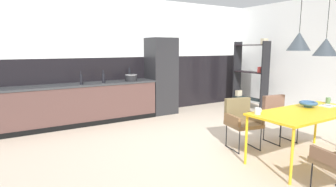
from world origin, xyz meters
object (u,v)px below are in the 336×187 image
at_px(bottle_wine_green, 129,74).
at_px(pendant_lamp_over_table_near, 299,41).
at_px(refrigerator_column, 161,76).
at_px(armchair_head_of_table, 241,117).
at_px(bottle_vinegar_dark, 103,77).
at_px(bottle_oil_tall, 81,79).
at_px(armchair_far_side, 278,113).
at_px(dining_table, 308,114).
at_px(cooking_pot, 131,78).
at_px(fruit_bowl, 308,104).
at_px(mug_dark_espresso, 258,111).
at_px(mug_white_ceramic, 328,100).
at_px(pendant_lamp_over_table_far, 326,47).
at_px(open_shelf_unit, 251,73).
at_px(open_book, 328,106).

relative_size(bottle_wine_green, pendant_lamp_over_table_near, 0.27).
relative_size(refrigerator_column, armchair_head_of_table, 2.32).
xyz_separation_m(bottle_vinegar_dark, bottle_oil_tall, (-0.49, -0.05, -0.00)).
height_order(armchair_head_of_table, armchair_far_side, armchair_head_of_table).
bearing_deg(dining_table, cooking_pot, 107.06).
bearing_deg(fruit_bowl, mug_dark_espresso, 175.29).
relative_size(mug_white_ceramic, pendant_lamp_over_table_far, 0.09).
bearing_deg(refrigerator_column, mug_white_ceramic, -73.59).
bearing_deg(bottle_wine_green, bottle_vinegar_dark, -158.49).
height_order(mug_white_ceramic, pendant_lamp_over_table_far, pendant_lamp_over_table_far).
bearing_deg(refrigerator_column, open_shelf_unit, -16.27).
relative_size(fruit_bowl, pendant_lamp_over_table_near, 0.22).
bearing_deg(dining_table, fruit_bowl, 32.37).
xyz_separation_m(armchair_far_side, bottle_wine_green, (-1.44, 3.15, 0.51)).
bearing_deg(armchair_far_side, open_book, 109.78).
bearing_deg(pendant_lamp_over_table_near, bottle_vinegar_dark, 111.12).
height_order(dining_table, mug_white_ceramic, mug_white_ceramic).
height_order(refrigerator_column, open_book, refrigerator_column).
bearing_deg(armchair_head_of_table, open_book, 150.90).
bearing_deg(bottle_vinegar_dark, bottle_wine_green, 21.51).
bearing_deg(fruit_bowl, armchair_head_of_table, 131.57).
bearing_deg(open_book, dining_table, -175.34).
bearing_deg(open_book, bottle_vinegar_dark, 123.23).
bearing_deg(mug_dark_espresso, cooking_pot, 95.87).
relative_size(refrigerator_column, pendant_lamp_over_table_near, 1.60).
distance_m(refrigerator_column, bottle_vinegar_dark, 1.53).
bearing_deg(dining_table, armchair_far_side, 62.52).
bearing_deg(armchair_head_of_table, dining_table, 125.39).
relative_size(mug_white_ceramic, pendant_lamp_over_table_near, 0.10).
relative_size(open_book, pendant_lamp_over_table_near, 0.21).
xyz_separation_m(open_book, open_shelf_unit, (1.59, 3.01, 0.21)).
distance_m(refrigerator_column, fruit_bowl, 3.64).
xyz_separation_m(mug_dark_espresso, cooking_pot, (-0.35, 3.40, 0.17)).
xyz_separation_m(fruit_bowl, bottle_wine_green, (-1.28, 3.80, 0.22)).
height_order(open_book, bottle_vinegar_dark, bottle_vinegar_dark).
xyz_separation_m(bottle_vinegar_dark, pendant_lamp_over_table_far, (2.13, -3.63, 0.65)).
bearing_deg(pendant_lamp_over_table_near, dining_table, 1.71).
bearing_deg(pendant_lamp_over_table_near, cooking_pot, 101.79).
bearing_deg(armchair_head_of_table, mug_dark_espresso, 71.94).
height_order(fruit_bowl, open_shelf_unit, open_shelf_unit).
relative_size(bottle_wine_green, bottle_oil_tall, 1.11).
xyz_separation_m(dining_table, mug_dark_espresso, (-0.77, 0.25, 0.09)).
relative_size(bottle_vinegar_dark, bottle_oil_tall, 1.00).
relative_size(dining_table, fruit_bowl, 6.78).
bearing_deg(mug_dark_espresso, refrigerator_column, 81.50).
bearing_deg(armchair_far_side, armchair_head_of_table, 0.33).
xyz_separation_m(open_book, cooking_pot, (-1.71, 3.60, 0.21)).
relative_size(fruit_bowl, pendant_lamp_over_table_far, 0.21).
bearing_deg(armchair_head_of_table, cooking_pot, -63.43).
distance_m(dining_table, fruit_bowl, 0.32).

